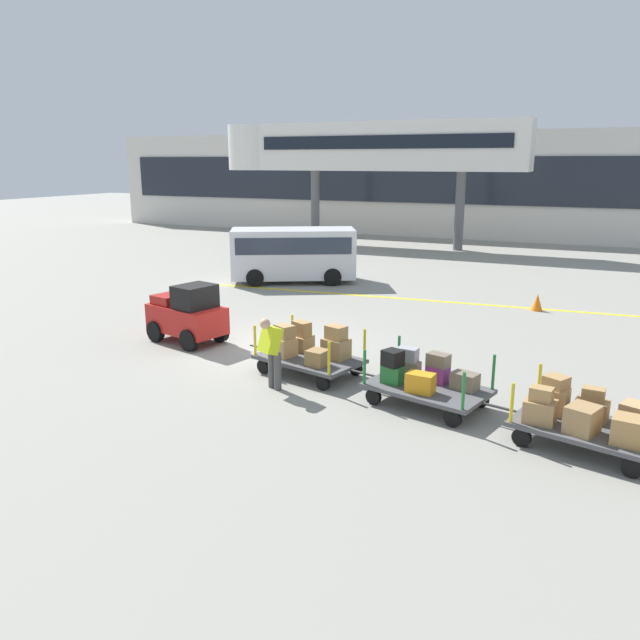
{
  "coord_description": "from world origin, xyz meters",
  "views": [
    {
      "loc": [
        7.65,
        -13.59,
        4.69
      ],
      "look_at": [
        1.68,
        -0.39,
        0.97
      ],
      "focal_mm": 34.95,
      "sensor_mm": 36.0,
      "label": 1
    }
  ],
  "objects_px": {
    "baggage_cart_tail": "(585,418)",
    "safety_cone_near": "(537,302)",
    "baggage_cart_lead": "(310,350)",
    "shuttle_van": "(293,251)",
    "baggage_handler": "(271,350)",
    "baggage_cart_middle": "(424,380)",
    "baggage_tug": "(188,314)"
  },
  "relations": [
    {
      "from": "baggage_cart_tail",
      "to": "safety_cone_near",
      "type": "relative_size",
      "value": 5.61
    },
    {
      "from": "baggage_cart_lead",
      "to": "shuttle_van",
      "type": "height_order",
      "value": "shuttle_van"
    },
    {
      "from": "baggage_cart_tail",
      "to": "baggage_handler",
      "type": "distance_m",
      "value": 6.11
    },
    {
      "from": "baggage_cart_lead",
      "to": "baggage_cart_middle",
      "type": "xyz_separation_m",
      "value": [
        2.83,
        -0.73,
        -0.04
      ]
    },
    {
      "from": "baggage_handler",
      "to": "shuttle_van",
      "type": "relative_size",
      "value": 0.3
    },
    {
      "from": "baggage_tug",
      "to": "baggage_handler",
      "type": "distance_m",
      "value": 4.33
    },
    {
      "from": "baggage_cart_lead",
      "to": "baggage_handler",
      "type": "bearing_deg",
      "value": -104.13
    },
    {
      "from": "shuttle_van",
      "to": "safety_cone_near",
      "type": "height_order",
      "value": "shuttle_van"
    },
    {
      "from": "baggage_cart_tail",
      "to": "baggage_handler",
      "type": "bearing_deg",
      "value": 177.31
    },
    {
      "from": "baggage_tug",
      "to": "shuttle_van",
      "type": "distance_m",
      "value": 8.83
    },
    {
      "from": "baggage_cart_middle",
      "to": "baggage_handler",
      "type": "bearing_deg",
      "value": -170.98
    },
    {
      "from": "baggage_cart_middle",
      "to": "safety_cone_near",
      "type": "relative_size",
      "value": 5.61
    },
    {
      "from": "baggage_tug",
      "to": "baggage_handler",
      "type": "relative_size",
      "value": 1.48
    },
    {
      "from": "baggage_cart_tail",
      "to": "baggage_handler",
      "type": "relative_size",
      "value": 1.98
    },
    {
      "from": "baggage_tug",
      "to": "baggage_cart_lead",
      "type": "height_order",
      "value": "baggage_tug"
    },
    {
      "from": "baggage_cart_middle",
      "to": "shuttle_van",
      "type": "bearing_deg",
      "value": 127.95
    },
    {
      "from": "baggage_handler",
      "to": "baggage_cart_lead",
      "type": "bearing_deg",
      "value": 75.87
    },
    {
      "from": "baggage_cart_tail",
      "to": "safety_cone_near",
      "type": "bearing_deg",
      "value": 99.77
    },
    {
      "from": "baggage_cart_tail",
      "to": "shuttle_van",
      "type": "bearing_deg",
      "value": 134.67
    },
    {
      "from": "safety_cone_near",
      "to": "baggage_cart_tail",
      "type": "bearing_deg",
      "value": -80.23
    },
    {
      "from": "baggage_cart_lead",
      "to": "baggage_handler",
      "type": "relative_size",
      "value": 1.98
    },
    {
      "from": "baggage_tug",
      "to": "baggage_cart_middle",
      "type": "xyz_separation_m",
      "value": [
        6.87,
        -1.7,
        -0.24
      ]
    },
    {
      "from": "baggage_cart_lead",
      "to": "baggage_cart_tail",
      "type": "xyz_separation_m",
      "value": [
        5.78,
        -1.52,
        -0.01
      ]
    },
    {
      "from": "baggage_cart_lead",
      "to": "baggage_cart_middle",
      "type": "height_order",
      "value": "baggage_cart_lead"
    },
    {
      "from": "baggage_cart_middle",
      "to": "safety_cone_near",
      "type": "bearing_deg",
      "value": 82.51
    },
    {
      "from": "shuttle_van",
      "to": "baggage_cart_middle",
      "type": "bearing_deg",
      "value": -52.05
    },
    {
      "from": "baggage_cart_middle",
      "to": "shuttle_van",
      "type": "relative_size",
      "value": 0.6
    },
    {
      "from": "baggage_tug",
      "to": "baggage_cart_tail",
      "type": "bearing_deg",
      "value": -14.22
    },
    {
      "from": "baggage_handler",
      "to": "baggage_cart_middle",
      "type": "bearing_deg",
      "value": 9.02
    },
    {
      "from": "baggage_cart_middle",
      "to": "baggage_cart_tail",
      "type": "xyz_separation_m",
      "value": [
        2.95,
        -0.79,
        0.03
      ]
    },
    {
      "from": "baggage_tug",
      "to": "safety_cone_near",
      "type": "relative_size",
      "value": 4.19
    },
    {
      "from": "baggage_tug",
      "to": "baggage_cart_lead",
      "type": "bearing_deg",
      "value": -13.55
    }
  ]
}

